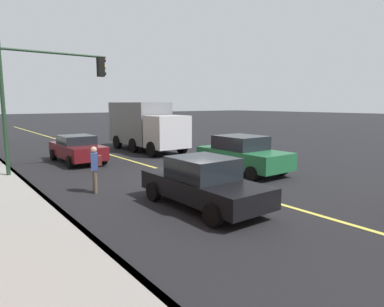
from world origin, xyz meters
TOP-DOWN VIEW (x-y plane):
  - ground at (0.00, 0.00)m, footprint 200.00×200.00m
  - curb_edge at (0.00, 5.71)m, footprint 80.00×0.16m
  - lane_stripe_center at (0.00, 0.00)m, footprint 80.00×0.16m
  - car_green at (0.13, -2.61)m, footprint 4.32×2.12m
  - car_black at (-2.83, 2.06)m, footprint 4.39×1.93m
  - car_maroon at (7.22, 2.45)m, footprint 4.36×1.90m
  - truck_gray at (9.08, -2.67)m, footprint 6.79×2.41m
  - pedestrian_with_backpack at (0.70, 4.00)m, footprint 0.43×0.44m
  - traffic_light_mast at (5.06, 4.28)m, footprint 0.28×4.52m

SIDE VIEW (x-z plane):
  - ground at x=0.00m, z-range 0.00..0.00m
  - lane_stripe_center at x=0.00m, z-range 0.00..0.01m
  - curb_edge at x=0.00m, z-range 0.00..0.15m
  - car_maroon at x=7.22m, z-range 0.02..1.44m
  - car_black at x=-2.83m, z-range -0.01..1.50m
  - car_green at x=0.13m, z-range 0.00..1.65m
  - pedestrian_with_backpack at x=0.70m, z-range 0.13..1.75m
  - truck_gray at x=9.08m, z-range 0.09..3.24m
  - traffic_light_mast at x=5.06m, z-range 1.06..6.59m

